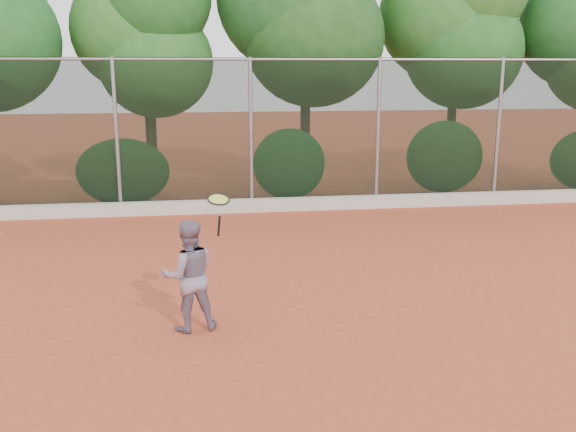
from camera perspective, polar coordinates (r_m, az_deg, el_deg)
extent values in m
plane|color=#AE4429|center=(8.47, 0.97, -9.82)|extent=(80.00, 80.00, 0.00)
cube|color=#BCB8AE|center=(14.90, -3.17, 0.95)|extent=(24.00, 0.20, 0.30)
imported|color=slate|center=(8.24, -8.83, -5.25)|extent=(0.79, 0.67, 1.45)
cube|color=black|center=(14.83, -3.31, 7.15)|extent=(24.00, 0.01, 3.50)
cylinder|color=gray|center=(14.74, -3.40, 13.73)|extent=(24.00, 0.06, 0.06)
cylinder|color=gray|center=(14.88, -14.98, 6.75)|extent=(0.09, 0.09, 3.50)
cylinder|color=gray|center=(14.83, -3.31, 7.15)|extent=(0.09, 0.09, 3.50)
cylinder|color=gray|center=(15.37, 8.00, 7.26)|extent=(0.09, 0.09, 3.50)
cylinder|color=gray|center=(16.45, 18.17, 7.12)|extent=(0.09, 0.09, 3.50)
cylinder|color=#3F2E18|center=(17.16, -12.00, 5.86)|extent=(0.28, 0.28, 2.40)
ellipsoid|color=#245C1F|center=(16.92, -11.69, 13.25)|extent=(2.90, 2.40, 2.80)
ellipsoid|color=#286322|center=(17.28, -13.48, 15.82)|extent=(3.20, 2.70, 3.10)
cylinder|color=#48291B|center=(17.03, 1.53, 7.11)|extent=(0.26, 0.26, 3.00)
ellipsoid|color=#2D6325|center=(16.88, 2.34, 15.55)|extent=(3.60, 3.00, 3.50)
cylinder|color=#442A1A|center=(18.37, 14.22, 6.69)|extent=(0.24, 0.24, 2.70)
ellipsoid|color=#1D511C|center=(18.25, 15.37, 13.98)|extent=(3.20, 2.70, 3.10)
ellipsoid|color=#245C1F|center=(18.38, 13.67, 16.88)|extent=(3.50, 2.90, 3.40)
ellipsoid|color=#306125|center=(15.78, -14.46, 3.83)|extent=(2.20, 1.16, 1.60)
ellipsoid|color=#30772D|center=(15.83, 0.10, 4.64)|extent=(1.80, 1.04, 1.76)
ellipsoid|color=#36712B|center=(16.85, 13.74, 5.13)|extent=(2.00, 1.10, 1.84)
cylinder|color=black|center=(7.98, -6.15, -0.89)|extent=(0.06, 0.13, 0.28)
torus|color=black|center=(7.84, -6.20, 1.48)|extent=(0.33, 0.33, 0.12)
cylinder|color=#C9D93F|center=(7.84, -6.20, 1.48)|extent=(0.28, 0.27, 0.08)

